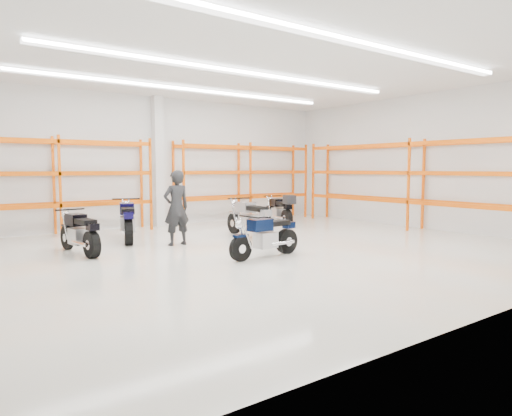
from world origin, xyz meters
TOP-DOWN VIEW (x-y plane):
  - ground at (0.00, 0.00)m, footprint 14.00×14.00m
  - room_shell at (0.00, 0.03)m, footprint 14.02×12.02m
  - motorcycle_main at (-0.27, -0.84)m, footprint 2.00×0.66m
  - motorcycle_back_a at (-3.68, 1.99)m, footprint 0.70×2.12m
  - motorcycle_back_b at (-2.08, 3.26)m, footprint 1.04×2.29m
  - motorcycle_back_c at (1.09, 1.80)m, footprint 0.77×2.32m
  - motorcycle_back_d at (3.58, 3.50)m, footprint 0.91×2.16m
  - standing_man at (-1.26, 1.83)m, footprint 0.74×0.50m
  - structural_column at (0.00, 5.82)m, footprint 0.32×0.32m
  - pallet_racking_back_left at (-3.40, 5.48)m, footprint 5.67×0.87m
  - pallet_racking_back_right at (3.40, 5.48)m, footprint 5.67×0.87m
  - pallet_racking_side at (6.48, 0.00)m, footprint 0.87×9.07m

SIDE VIEW (x-z plane):
  - ground at x=0.00m, z-range 0.00..0.00m
  - motorcycle_main at x=-0.27m, z-range -0.03..0.95m
  - motorcycle_back_a at x=-3.68m, z-range -0.03..1.01m
  - motorcycle_back_c at x=1.09m, z-range -0.04..1.10m
  - motorcycle_back_d at x=3.58m, z-range -0.02..1.10m
  - motorcycle_back_b at x=-2.08m, z-range -0.04..1.12m
  - standing_man at x=-1.26m, z-range 0.00..1.98m
  - pallet_racking_back_left at x=-3.40m, z-range 0.29..3.29m
  - pallet_racking_back_right at x=3.40m, z-range 0.29..3.29m
  - pallet_racking_side at x=6.48m, z-range 0.31..3.31m
  - structural_column at x=0.00m, z-range 0.00..4.50m
  - room_shell at x=0.00m, z-range 1.03..5.54m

